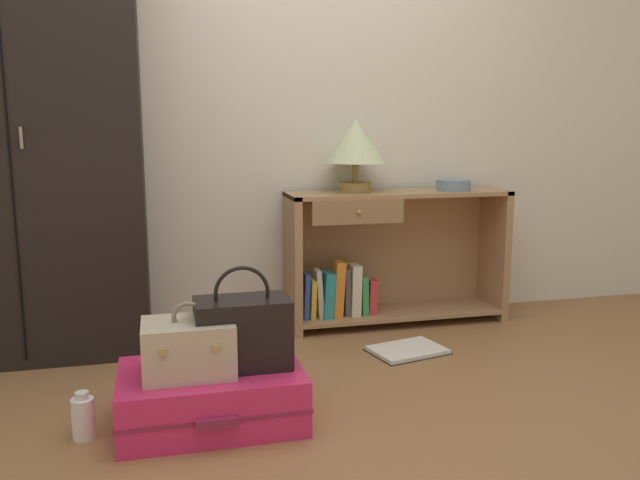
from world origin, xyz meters
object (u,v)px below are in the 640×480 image
table_lamp (355,144)px  bottle (83,417)px  train_case (188,347)px  open_book_on_floor (407,350)px  bowl (453,185)px  bookshelf (385,258)px  handbag (243,332)px  suitcase_large (211,396)px  wardrobe (19,137)px

table_lamp → bottle: size_ratio=2.25×
train_case → bottle: size_ratio=1.88×
open_book_on_floor → bowl: bearing=46.7°
table_lamp → train_case: (-0.92, -1.05, -0.66)m
bookshelf → bottle: bookshelf is taller
bowl → handbag: bearing=-142.5°
table_lamp → handbag: bearing=-125.4°
suitcase_large → bottle: suitcase_large is taller
table_lamp → suitcase_large: table_lamp is taller
bowl → train_case: bowl is taller
handbag → wardrobe: bearing=132.6°
wardrobe → bottle: (0.31, -0.94, -0.93)m
suitcase_large → handbag: bearing=0.2°
bookshelf → train_case: bookshelf is taller
handbag → suitcase_large: bearing=-179.8°
bookshelf → handbag: bookshelf is taller
open_book_on_floor → bottle: bearing=-159.0°
table_lamp → suitcase_large: 1.58m
train_case → table_lamp: bearing=48.7°
wardrobe → train_case: (0.66, -0.95, -0.71)m
open_book_on_floor → train_case: bearing=-152.2°
train_case → open_book_on_floor: size_ratio=0.79×
bookshelf → table_lamp: bearing=173.6°
wardrobe → bowl: size_ratio=11.02×
handbag → bottle: 0.61m
bookshelf → table_lamp: 0.63m
bowl → handbag: (-1.26, -0.96, -0.41)m
table_lamp → bowl: size_ratio=2.05×
bookshelf → suitcase_large: (-1.01, -1.01, -0.25)m
train_case → wardrobe: bearing=124.9°
bowl → table_lamp: bearing=173.4°
wardrobe → suitcase_large: (0.74, -0.93, -0.90)m
wardrobe → handbag: bearing=-47.4°
bowl → bottle: size_ratio=1.10×
wardrobe → open_book_on_floor: 2.01m
table_lamp → bottle: bearing=-140.9°
table_lamp → handbag: (-0.73, -1.03, -0.63)m
bookshelf → suitcase_large: bookshelf is taller
wardrobe → handbag: (0.86, -0.93, -0.67)m
bookshelf → train_case: bearing=-136.6°
wardrobe → suitcase_large: wardrobe is taller
bowl → wardrobe: bearing=-179.0°
bookshelf → open_book_on_floor: 0.60m
handbag → open_book_on_floor: handbag is taller
table_lamp → bowl: (0.53, -0.06, -0.22)m
train_case → bottle: (-0.36, 0.01, -0.22)m
bookshelf → bowl: (0.36, -0.04, 0.39)m
train_case → handbag: 0.20m
bottle → suitcase_large: bearing=1.7°
train_case → suitcase_large: bearing=16.9°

